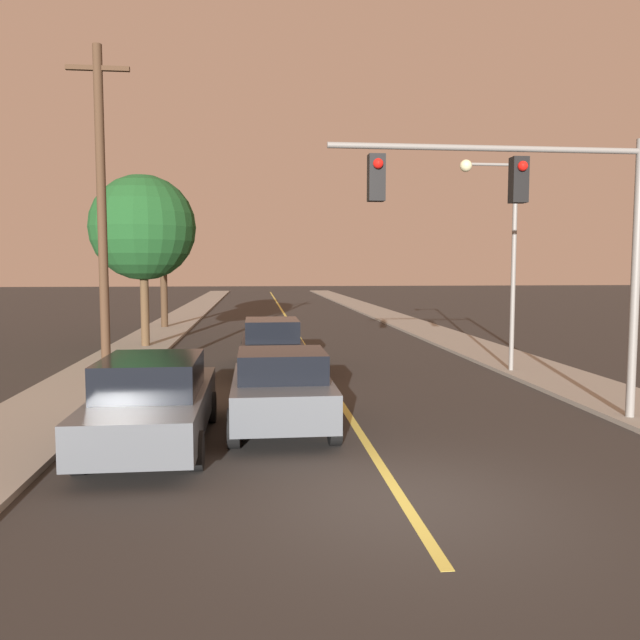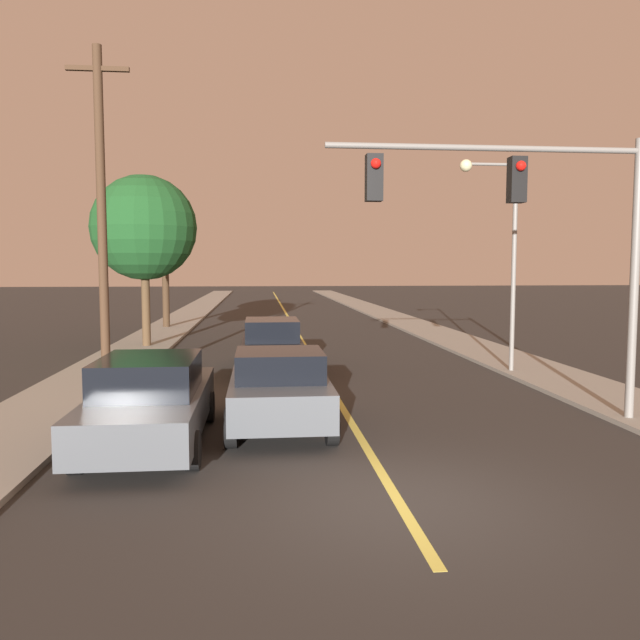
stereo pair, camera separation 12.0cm
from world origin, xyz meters
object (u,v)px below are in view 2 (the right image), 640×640
car_near_lane_second (272,344)px  car_near_lane_front (279,389)px  car_outer_lane_front (151,401)px  utility_pole_left (102,212)px  streetlamp_right (500,234)px  tree_left_near (165,233)px  tree_left_far (144,228)px  traffic_signal_mast (533,215)px

car_near_lane_second → car_near_lane_front: bearing=-90.0°
car_outer_lane_front → utility_pole_left: 7.10m
utility_pole_left → car_near_lane_front: bearing=-46.6°
car_outer_lane_front → streetlamp_right: size_ratio=0.80×
car_near_lane_second → car_outer_lane_front: 8.35m
tree_left_near → car_outer_lane_front: bearing=-82.5°
car_near_lane_front → tree_left_far: (-4.89, 13.12, 3.96)m
traffic_signal_mast → tree_left_near: (-10.35, 21.28, 0.74)m
streetlamp_right → car_near_lane_front: bearing=-139.2°
car_near_lane_second → utility_pole_left: bearing=-151.3°
car_outer_lane_front → streetlamp_right: (9.17, 6.70, 3.41)m
tree_left_far → utility_pole_left: bearing=-87.2°
traffic_signal_mast → streetlamp_right: 6.25m
utility_pole_left → car_near_lane_second: bearing=28.7°
tree_left_far → tree_left_near: bearing=92.7°
car_near_lane_front → traffic_signal_mast: 6.16m
car_near_lane_second → traffic_signal_mast: (5.09, -7.31, 3.46)m
car_near_lane_front → car_near_lane_second: bearing=90.0°
utility_pole_left → tree_left_far: utility_pole_left is taller
car_near_lane_front → tree_left_far: bearing=110.4°
traffic_signal_mast → streetlamp_right: (1.71, 6.01, -0.06)m
car_outer_lane_front → traffic_signal_mast: 8.26m
tree_left_near → utility_pole_left: bearing=-87.3°
car_near_lane_second → tree_left_far: (-4.89, 5.94, 3.95)m
streetlamp_right → tree_left_far: (-11.69, 7.25, 0.56)m
car_near_lane_front → car_near_lane_second: size_ratio=0.79×
car_outer_lane_front → traffic_signal_mast: traffic_signal_mast is taller
car_outer_lane_front → tree_left_near: size_ratio=0.79×
utility_pole_left → tree_left_far: size_ratio=1.31×
streetlamp_right → tree_left_near: size_ratio=0.99×
traffic_signal_mast → utility_pole_left: 10.74m
car_near_lane_front → traffic_signal_mast: traffic_signal_mast is taller
streetlamp_right → utility_pole_left: size_ratio=0.72×
streetlamp_right → tree_left_far: tree_left_far is taller
car_near_lane_second → tree_left_far: tree_left_far is taller
streetlamp_right → tree_left_near: bearing=128.3°
utility_pole_left → streetlamp_right: bearing=5.8°
streetlamp_right → tree_left_near: (-12.07, 15.28, 0.80)m
utility_pole_left → tree_left_far: bearing=92.8°
tree_left_far → car_near_lane_second: bearing=-50.6°
car_near_lane_front → utility_pole_left: bearing=133.4°
car_outer_lane_front → tree_left_far: tree_left_far is taller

